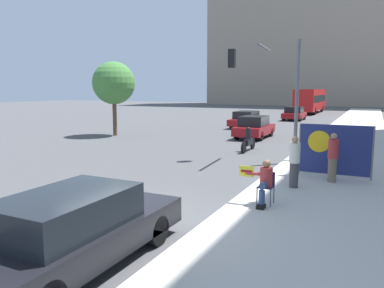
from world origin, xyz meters
The scene contains 15 objects.
ground_plane centered at (0.00, 0.00, 0.00)m, with size 160.00×160.00×0.00m, color #4F4F51.
sidewalk_curb centered at (3.93, 15.00, 0.06)m, with size 4.37×90.00×0.12m, color beige.
building_backdrop_far centered at (-2.00, 74.39, 19.88)m, with size 52.00×12.00×39.76m.
seated_protester centered at (2.69, 2.54, 0.79)m, with size 0.93×0.77×1.23m.
jogger_on_sidewalk centered at (3.06, 4.71, 0.96)m, with size 0.34×0.34×1.65m.
pedestrian_behind centered at (4.08, 6.01, 0.97)m, with size 0.34×0.34×1.66m.
protest_banner centered at (4.04, 6.80, 1.11)m, with size 2.50×0.06×1.87m.
traffic_light_pole centered at (1.01, 9.42, 3.67)m, with size 3.17×2.94×5.22m.
parked_car_curbside centered at (0.52, -2.34, 0.72)m, with size 1.80×4.76×1.44m.
car_on_road_nearest centered at (-1.93, 17.03, 0.73)m, with size 1.81×4.15×1.48m.
car_on_road_midblock centered at (-4.53, 23.48, 0.71)m, with size 1.86×4.76×1.41m.
car_on_road_distant centered at (-2.36, 33.04, 0.72)m, with size 1.89×4.16×1.43m.
city_bus_on_road centered at (-2.80, 46.38, 1.87)m, with size 2.57×11.86×3.25m.
motorcycle_on_road centered at (-0.63, 11.64, 0.55)m, with size 0.28×2.16×1.29m.
street_tree_near_curb centered at (-11.18, 14.10, 3.65)m, with size 2.95×2.95×5.15m.
Camera 1 is at (5.24, -7.16, 3.22)m, focal length 35.00 mm.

